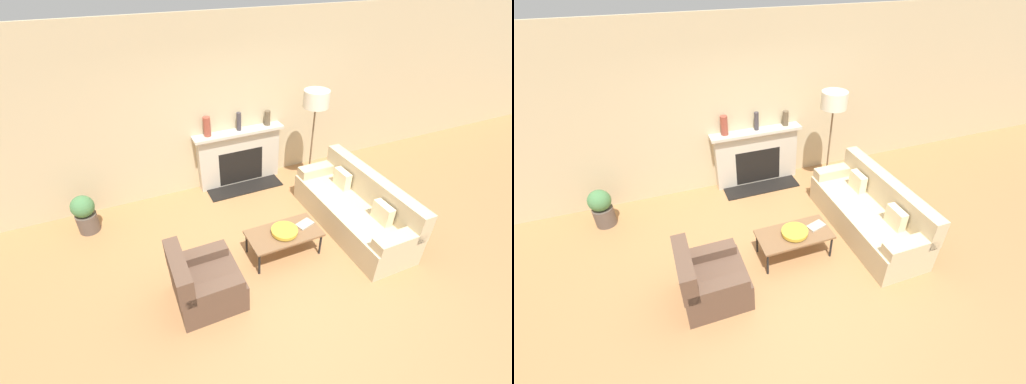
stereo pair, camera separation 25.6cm
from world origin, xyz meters
TOP-DOWN VIEW (x-y plane):
  - ground_plane at (0.00, 0.00)m, footprint 18.00×18.00m
  - wall_back at (0.00, 2.42)m, footprint 18.00×0.06m
  - fireplace at (0.15, 2.27)m, footprint 1.63×0.59m
  - couch at (1.31, 0.35)m, footprint 0.81×2.14m
  - armchair_near at (-1.24, -0.07)m, footprint 0.80×0.77m
  - coffee_table at (0.02, 0.25)m, footprint 1.03×0.53m
  - bowl at (0.02, 0.24)m, footprint 0.37×0.37m
  - book at (0.37, 0.28)m, footprint 0.28×0.21m
  - floor_lamp at (1.31, 1.71)m, footprint 0.43×0.43m
  - mantel_vase_left at (-0.40, 2.29)m, footprint 0.12×0.12m
  - mantel_vase_center_left at (0.17, 2.29)m, footprint 0.08×0.08m
  - mantel_vase_center_right at (0.71, 2.29)m, footprint 0.11×0.11m
  - potted_plant at (-2.51, 1.90)m, footprint 0.34×0.34m

SIDE VIEW (x-z plane):
  - ground_plane at x=0.00m, z-range 0.00..0.00m
  - armchair_near at x=-1.24m, z-range -0.11..0.70m
  - couch at x=1.31m, z-range -0.11..0.76m
  - potted_plant at x=-2.51m, z-range 0.01..0.64m
  - coffee_table at x=0.02m, z-range 0.16..0.55m
  - book at x=0.37m, z-range 0.39..0.41m
  - bowl at x=0.02m, z-range 0.39..0.46m
  - fireplace at x=0.15m, z-range -0.01..1.02m
  - mantel_vase_center_right at x=0.71m, z-range 1.04..1.30m
  - mantel_vase_center_left at x=0.17m, z-range 1.04..1.35m
  - mantel_vase_left at x=-0.40m, z-range 1.04..1.37m
  - wall_back at x=0.00m, z-range 0.00..2.90m
  - floor_lamp at x=1.31m, z-range 0.60..2.36m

